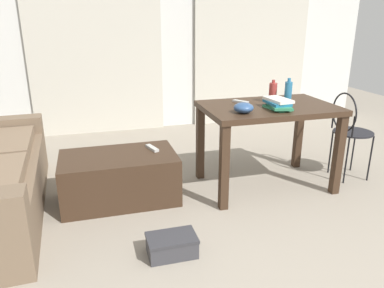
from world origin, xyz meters
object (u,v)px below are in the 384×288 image
craft_table (268,118)px  tv_remote_primary (152,148)px  bottle_near (288,93)px  bowl (244,108)px  coffee_table (120,177)px  book_stack (278,104)px  bottle_far (273,92)px  wire_chair (349,125)px  tv_remote_on_table (241,102)px  shoebox (172,245)px

craft_table → tv_remote_primary: bearing=172.2°
bottle_near → bowl: bottle_near is taller
coffee_table → book_stack: book_stack is taller
bottle_near → bottle_far: size_ratio=1.13×
bottle_near → book_stack: bottle_near is taller
craft_table → book_stack: 0.22m
craft_table → tv_remote_primary: (-1.05, 0.14, -0.24)m
wire_chair → bottle_far: size_ratio=4.13×
coffee_table → craft_table: 1.44m
wire_chair → craft_table: bearing=176.6°
coffee_table → book_stack: bearing=-9.1°
bottle_far → tv_remote_on_table: bearing=167.0°
bottle_far → bowl: bottle_far is taller
bottle_far → shoebox: 1.73m
coffee_table → craft_table: craft_table is taller
bottle_far → book_stack: 0.27m
wire_chair → book_stack: size_ratio=2.67×
bowl → book_stack: 0.34m
book_stack → craft_table: bearing=93.7°
bowl → tv_remote_on_table: size_ratio=1.06×
book_stack → tv_remote_primary: bearing=164.8°
bottle_near → tv_remote_primary: (-1.23, 0.15, -0.46)m
bottle_near → book_stack: bearing=-140.6°
craft_table → bottle_far: (0.09, 0.11, 0.21)m
coffee_table → bottle_far: bearing=1.2°
craft_table → bottle_near: 0.29m
bottle_far → shoebox: bearing=-141.3°
bottle_near → coffee_table: bearing=177.0°
craft_table → tv_remote_on_table: size_ratio=7.59×
bowl → tv_remote_on_table: bowl is taller
coffee_table → bottle_near: (1.54, -0.08, 0.68)m
shoebox → book_stack: bearing=32.2°
craft_table → wire_chair: 0.85m
wire_chair → bottle_near: bearing=176.2°
wire_chair → book_stack: book_stack is taller
bowl → shoebox: (-0.77, -0.66, -0.76)m
book_stack → shoebox: (-1.12, -0.70, -0.76)m
coffee_table → tv_remote_primary: size_ratio=5.44×
coffee_table → tv_remote_on_table: tv_remote_on_table is taller
coffee_table → wire_chair: bearing=-3.2°
tv_remote_on_table → shoebox: tv_remote_on_table is taller
coffee_table → craft_table: (1.36, -0.07, 0.46)m
book_stack → wire_chair: bearing=6.6°
coffee_table → book_stack: (1.37, -0.22, 0.62)m
coffee_table → craft_table: size_ratio=0.83×
bottle_far → book_stack: (-0.08, -0.25, -0.05)m
coffee_table → bottle_far: bottle_far is taller
coffee_table → bowl: bowl is taller
tv_remote_on_table → bowl: bearing=-142.9°
wire_chair → bowl: 1.22m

